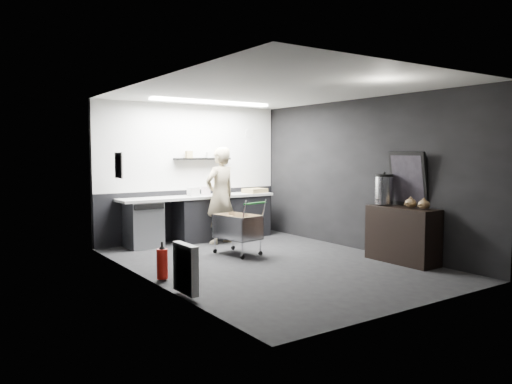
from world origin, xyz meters
TOP-DOWN VIEW (x-y plane):
  - floor at (0.00, 0.00)m, footprint 5.50×5.50m
  - ceiling at (0.00, 0.00)m, footprint 5.50×5.50m
  - wall_back at (0.00, 2.75)m, footprint 5.50×0.00m
  - wall_front at (0.00, -2.75)m, footprint 5.50×0.00m
  - wall_left at (-2.00, 0.00)m, footprint 0.00×5.50m
  - wall_right at (2.00, 0.00)m, footprint 0.00×5.50m
  - kitchen_wall_panel at (0.00, 2.73)m, footprint 3.95×0.02m
  - dado_panel at (0.00, 2.73)m, footprint 3.95×0.02m
  - floating_shelf at (0.20, 2.62)m, footprint 1.20×0.22m
  - wall_clock at (1.40, 2.72)m, footprint 0.20×0.03m
  - poster at (-1.98, 1.30)m, footprint 0.02×0.30m
  - poster_red_band at (-1.98, 1.30)m, footprint 0.02×0.22m
  - radiator at (-1.94, -0.90)m, footprint 0.10×0.50m
  - ceiling_strip at (0.00, 1.85)m, footprint 2.40×0.20m
  - prep_counter at (0.14, 2.42)m, footprint 3.20×0.61m
  - person at (0.23, 1.97)m, footprint 0.75×0.56m
  - shopping_cart at (-0.07, 0.90)m, footprint 0.64×0.93m
  - sideboard at (1.77, -1.09)m, footprint 0.50×1.18m
  - fire_extinguisher at (-1.85, -0.01)m, footprint 0.15×0.15m
  - cardboard_box at (1.31, 2.37)m, footprint 0.52×0.43m
  - pink_tub at (0.16, 2.42)m, footprint 0.18×0.18m
  - white_container at (-0.14, 2.37)m, footprint 0.21×0.17m

SIDE VIEW (x-z plane):
  - floor at x=0.00m, z-range 0.00..0.00m
  - fire_extinguisher at x=-1.85m, z-range -0.01..0.50m
  - radiator at x=-1.94m, z-range 0.05..0.65m
  - shopping_cart at x=-0.07m, z-range -0.02..0.91m
  - prep_counter at x=0.14m, z-range 0.01..0.91m
  - dado_panel at x=0.00m, z-range 0.00..1.00m
  - sideboard at x=1.77m, z-range -0.32..1.44m
  - person at x=0.23m, z-range 0.00..1.85m
  - cardboard_box at x=1.31m, z-range 0.90..0.99m
  - white_container at x=-0.14m, z-range 0.90..1.08m
  - pink_tub at x=0.16m, z-range 0.90..1.08m
  - wall_back at x=0.00m, z-range -1.40..4.10m
  - wall_front at x=0.00m, z-range -1.40..4.10m
  - wall_left at x=-2.00m, z-range -1.40..4.10m
  - wall_right at x=2.00m, z-range -1.40..4.10m
  - poster at x=-1.98m, z-range 1.35..1.75m
  - floating_shelf at x=0.20m, z-range 1.60..1.64m
  - poster_red_band at x=-1.98m, z-range 1.57..1.67m
  - kitchen_wall_panel at x=0.00m, z-range 1.00..2.70m
  - wall_clock at x=1.40m, z-range 2.05..2.25m
  - ceiling_strip at x=0.00m, z-range 2.65..2.69m
  - ceiling at x=0.00m, z-range 2.70..2.70m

